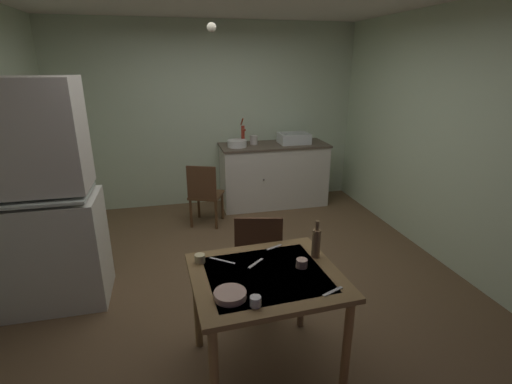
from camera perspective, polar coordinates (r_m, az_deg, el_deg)
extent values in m
plane|color=brown|center=(3.99, -2.35, -12.04)|extent=(5.35, 5.35, 0.00)
cube|color=beige|center=(5.64, -6.95, 11.45)|extent=(4.45, 0.10, 2.64)
cube|color=beige|center=(4.47, 26.90, 7.47)|extent=(0.10, 4.40, 2.64)
cube|color=silver|center=(3.79, -28.81, -7.98)|extent=(0.88, 0.59, 0.99)
cube|color=silver|center=(3.49, -31.53, 7.30)|extent=(0.81, 0.50, 0.91)
cube|color=silver|center=(3.57, -30.29, -0.52)|extent=(0.80, 0.53, 0.02)
cube|color=silver|center=(5.64, 2.70, 2.53)|extent=(1.56, 0.60, 0.90)
cube|color=brown|center=(5.52, 2.77, 7.17)|extent=(1.59, 0.63, 0.03)
sphere|color=#2D2823|center=(5.28, 1.19, 1.88)|extent=(0.02, 0.02, 0.02)
cube|color=white|center=(5.59, 5.82, 8.20)|extent=(0.44, 0.34, 0.15)
cube|color=black|center=(5.58, 5.84, 8.91)|extent=(0.38, 0.28, 0.01)
cylinder|color=maroon|center=(5.43, -2.01, 8.65)|extent=(0.05, 0.05, 0.28)
cylinder|color=maroon|center=(5.34, -1.88, 9.57)|extent=(0.03, 0.12, 0.03)
cylinder|color=#953212|center=(5.46, -2.17, 10.72)|extent=(0.02, 0.16, 0.12)
cylinder|color=white|center=(5.33, -2.92, 7.44)|extent=(0.27, 0.27, 0.10)
cylinder|color=beige|center=(5.49, -0.35, 7.96)|extent=(0.11, 0.11, 0.13)
cube|color=brown|center=(2.49, 1.56, -12.78)|extent=(1.00, 0.89, 0.04)
cube|color=silver|center=(2.48, 1.56, -12.45)|extent=(0.78, 0.69, 0.00)
cylinder|color=olive|center=(2.38, -6.39, -26.64)|extent=(0.06, 0.06, 0.74)
cylinder|color=brown|center=(2.60, 13.69, -22.36)|extent=(0.06, 0.06, 0.74)
cylinder|color=olive|center=(2.93, -9.00, -16.69)|extent=(0.06, 0.06, 0.74)
cylinder|color=brown|center=(3.11, 7.03, -14.20)|extent=(0.06, 0.06, 0.74)
cube|color=#4F341C|center=(3.28, 0.30, -10.95)|extent=(0.48, 0.48, 0.03)
cube|color=#533421|center=(2.99, 0.31, -8.37)|extent=(0.37, 0.11, 0.50)
cylinder|color=#4F341C|center=(3.55, 3.11, -12.61)|extent=(0.04, 0.04, 0.41)
cylinder|color=#4F341C|center=(3.55, -2.52, -12.60)|extent=(0.04, 0.04, 0.41)
cylinder|color=#4F341C|center=(3.26, 3.40, -15.77)|extent=(0.04, 0.04, 0.41)
cylinder|color=#4F341C|center=(3.26, -2.81, -15.76)|extent=(0.04, 0.04, 0.41)
cube|color=#55371F|center=(4.99, -7.61, -0.45)|extent=(0.52, 0.52, 0.03)
cube|color=#52341F|center=(4.75, -8.35, 1.41)|extent=(0.36, 0.17, 0.43)
cylinder|color=#55371F|center=(5.17, -5.18, -2.10)|extent=(0.04, 0.04, 0.39)
cylinder|color=#55371F|center=(5.26, -8.78, -1.88)|extent=(0.04, 0.04, 0.39)
cylinder|color=#55371F|center=(4.87, -6.13, -3.55)|extent=(0.04, 0.04, 0.39)
cylinder|color=#55371F|center=(4.96, -9.94, -3.28)|extent=(0.04, 0.04, 0.39)
cylinder|color=tan|center=(2.26, -3.99, -15.45)|extent=(0.19, 0.19, 0.04)
cylinder|color=white|center=(2.18, -0.07, -16.42)|extent=(0.06, 0.06, 0.06)
cylinder|color=tan|center=(2.56, 7.02, -10.78)|extent=(0.08, 0.08, 0.06)
cylinder|color=beige|center=(2.62, -8.60, -10.03)|extent=(0.07, 0.07, 0.06)
cylinder|color=olive|center=(2.66, 9.20, -7.78)|extent=(0.06, 0.06, 0.21)
cylinder|color=olive|center=(2.60, 9.36, -5.07)|extent=(0.03, 0.03, 0.07)
cube|color=silver|center=(2.63, -5.20, -10.42)|extent=(0.17, 0.13, 0.00)
cube|color=beige|center=(2.80, 2.81, -8.46)|extent=(0.13, 0.07, 0.00)
cube|color=beige|center=(2.36, 11.67, -14.69)|extent=(0.15, 0.08, 0.00)
cube|color=beige|center=(2.59, -0.04, -10.86)|extent=(0.13, 0.12, 0.00)
sphere|color=#F9EFCC|center=(3.48, -6.83, 23.77)|extent=(0.08, 0.08, 0.08)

